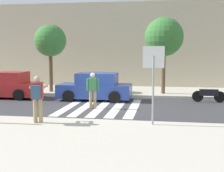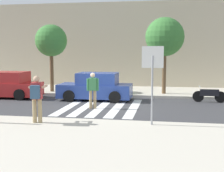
# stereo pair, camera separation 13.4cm
# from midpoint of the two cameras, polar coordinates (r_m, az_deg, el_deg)

# --- Properties ---
(ground_plane) EXTENTS (120.00, 120.00, 0.00)m
(ground_plane) POSITION_cam_midpoint_polar(r_m,az_deg,el_deg) (15.34, -1.84, -3.96)
(ground_plane) COLOR #38383A
(sidewalk_near) EXTENTS (60.00, 6.00, 0.14)m
(sidewalk_near) POSITION_cam_midpoint_polar(r_m,az_deg,el_deg) (9.49, -9.55, -10.14)
(sidewalk_near) COLOR beige
(sidewalk_near) RESTS_ON ground
(sidewalk_far) EXTENTS (60.00, 4.80, 0.14)m
(sidewalk_far) POSITION_cam_midpoint_polar(r_m,az_deg,el_deg) (21.17, 1.45, -0.90)
(sidewalk_far) COLOR beige
(sidewalk_far) RESTS_ON ground
(building_facade_far) EXTENTS (56.00, 4.00, 6.39)m
(building_facade_far) POSITION_cam_midpoint_polar(r_m,az_deg,el_deg) (25.36, 2.93, 7.37)
(building_facade_far) COLOR beige
(building_facade_far) RESTS_ON ground
(crosswalk_stripe_0) EXTENTS (0.44, 5.20, 0.01)m
(crosswalk_stripe_0) POSITION_cam_midpoint_polar(r_m,az_deg,el_deg) (15.92, -7.35, -3.61)
(crosswalk_stripe_0) COLOR silver
(crosswalk_stripe_0) RESTS_ON ground
(crosswalk_stripe_1) EXTENTS (0.44, 5.20, 0.01)m
(crosswalk_stripe_1) POSITION_cam_midpoint_polar(r_m,az_deg,el_deg) (15.71, -4.55, -3.72)
(crosswalk_stripe_1) COLOR silver
(crosswalk_stripe_1) RESTS_ON ground
(crosswalk_stripe_2) EXTENTS (0.44, 5.20, 0.01)m
(crosswalk_stripe_2) POSITION_cam_midpoint_polar(r_m,az_deg,el_deg) (15.53, -1.69, -3.82)
(crosswalk_stripe_2) COLOR silver
(crosswalk_stripe_2) RESTS_ON ground
(crosswalk_stripe_3) EXTENTS (0.44, 5.20, 0.01)m
(crosswalk_stripe_3) POSITION_cam_midpoint_polar(r_m,az_deg,el_deg) (15.39, 1.24, -3.91)
(crosswalk_stripe_3) COLOR silver
(crosswalk_stripe_3) RESTS_ON ground
(crosswalk_stripe_4) EXTENTS (0.44, 5.20, 0.01)m
(crosswalk_stripe_4) POSITION_cam_midpoint_polar(r_m,az_deg,el_deg) (15.29, 4.21, -3.99)
(crosswalk_stripe_4) COLOR silver
(crosswalk_stripe_4) RESTS_ON ground
(stop_sign) EXTENTS (0.76, 0.08, 2.79)m
(stop_sign) POSITION_cam_midpoint_polar(r_m,az_deg,el_deg) (11.06, 7.76, 3.33)
(stop_sign) COLOR gray
(stop_sign) RESTS_ON sidewalk_near
(photographer_with_backpack) EXTENTS (0.66, 0.90, 1.72)m
(photographer_with_backpack) POSITION_cam_midpoint_polar(r_m,az_deg,el_deg) (11.66, -13.30, -1.61)
(photographer_with_backpack) COLOR tan
(photographer_with_backpack) RESTS_ON sidewalk_near
(pedestrian_crossing) EXTENTS (0.57, 0.31, 1.72)m
(pedestrian_crossing) POSITION_cam_midpoint_polar(r_m,az_deg,el_deg) (14.99, -3.29, -0.44)
(pedestrian_crossing) COLOR tan
(pedestrian_crossing) RESTS_ON ground
(parked_car_red) EXTENTS (4.10, 1.92, 1.55)m
(parked_car_red) POSITION_cam_midpoint_polar(r_m,az_deg,el_deg) (19.53, -18.53, 0.09)
(parked_car_red) COLOR red
(parked_car_red) RESTS_ON ground
(parked_car_blue) EXTENTS (4.10, 1.92, 1.55)m
(parked_car_blue) POSITION_cam_midpoint_polar(r_m,az_deg,el_deg) (17.61, -2.76, -0.24)
(parked_car_blue) COLOR #284293
(parked_car_blue) RESTS_ON ground
(motorcycle) EXTENTS (1.76, 0.60, 0.87)m
(motorcycle) POSITION_cam_midpoint_polar(r_m,az_deg,el_deg) (17.69, 17.56, -1.52)
(motorcycle) COLOR black
(motorcycle) RESTS_ON ground
(street_tree_west) EXTENTS (2.05, 2.05, 4.33)m
(street_tree_west) POSITION_cam_midpoint_polar(r_m,az_deg,el_deg) (20.60, -10.89, 8.08)
(street_tree_west) COLOR brown
(street_tree_west) RESTS_ON sidewalk_far
(street_tree_center) EXTENTS (2.37, 2.37, 4.67)m
(street_tree_center) POSITION_cam_midpoint_polar(r_m,az_deg,el_deg) (19.48, 9.82, 8.79)
(street_tree_center) COLOR brown
(street_tree_center) RESTS_ON sidewalk_far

